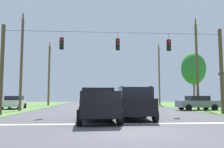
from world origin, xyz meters
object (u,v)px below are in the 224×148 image
Objects in this scene: utility_pole_mid_left at (21,62)px; tree_roadside_left at (193,69)px; suv_black at (134,103)px; distant_car_far_parked at (197,103)px; utility_pole_far_left at (49,74)px; distant_car_crossing_white at (132,103)px; utility_pole_far_right at (159,75)px; distant_car_oncoming at (14,102)px; utility_pole_mid_right at (197,64)px; overhead_signal_span at (115,66)px; pickup_truck at (98,105)px.

tree_roadside_left is (22.85, 11.56, 0.94)m from utility_pole_mid_left.
utility_pole_mid_left is (-9.91, 9.44, 3.84)m from suv_black.
distant_car_far_parked is 24.02m from utility_pole_far_left.
utility_pole_far_left is at bearing 129.17° from distant_car_crossing_white.
utility_pole_far_right is at bearing 63.97° from distant_car_crossing_white.
distant_car_oncoming is 0.52× the size of tree_roadside_left.
distant_car_oncoming is 21.35m from utility_pole_mid_right.
distant_car_crossing_white is at bearing 4.47° from utility_pole_mid_left.
utility_pole_far_left is (-9.25, 20.30, 1.22)m from overhead_signal_span.
distant_car_far_parked is 15.34m from utility_pole_far_right.
distant_car_crossing_white is at bearing 81.79° from suv_black.
utility_pole_far_right is at bearing 39.43° from utility_pole_mid_left.
pickup_truck is 2.47m from suv_black.
utility_pole_far_left is at bearing 171.36° from tree_roadside_left.
utility_pole_mid_left is at bearing -178.87° from distant_car_far_parked.
overhead_signal_span reaches higher than distant_car_oncoming.
utility_pole_mid_right reaches higher than utility_pole_mid_left.
distant_car_oncoming is 23.43m from utility_pole_far_right.
suv_black is at bearing -98.21° from distant_car_crossing_white.
utility_pole_mid_right reaches higher than distant_car_far_parked.
pickup_truck is 0.52× the size of utility_pole_far_right.
utility_pole_mid_left is (-18.74, -1.02, -0.19)m from utility_pole_mid_right.
suv_black is (2.28, 0.94, 0.09)m from pickup_truck.
distant_car_crossing_white is at bearing -50.83° from utility_pole_far_left.
utility_pole_mid_left is 0.96× the size of utility_pole_far_left.
distant_car_crossing_white is at bearing -13.67° from distant_car_oncoming.
distant_car_oncoming is at bearing 139.65° from overhead_signal_span.
distant_car_oncoming is 0.44× the size of utility_pole_mid_left.
utility_pole_far_right is at bearing 91.69° from utility_pole_mid_right.
distant_car_far_parked is at bearing -111.89° from tree_roadside_left.
suv_black is at bearing -79.11° from overhead_signal_span.
pickup_truck is 17.38m from distant_car_oncoming.
pickup_truck is 27.92m from utility_pole_far_right.
utility_pole_far_left is at bearing 114.48° from overhead_signal_span.
tree_roadside_left is at bearing -37.76° from utility_pole_far_right.
distant_car_oncoming is 20.64m from distant_car_far_parked.
pickup_truck is 15.17m from distant_car_far_parked.
distant_car_crossing_white is 0.41× the size of utility_pole_far_left.
pickup_truck is at bearing -134.95° from distant_car_far_parked.
utility_pole_far_right is 23.73m from utility_pole_mid_left.
distant_car_crossing_white and distant_car_oncoming have the same top height.
utility_pole_mid_right is at bearing -36.62° from utility_pole_far_left.
utility_pole_far_left is 1.25× the size of tree_roadside_left.
overhead_signal_span is at bearing -65.52° from utility_pole_far_left.
utility_pole_mid_left is 1.20× the size of tree_roadside_left.
utility_pole_far_right is (9.22, 20.32, 1.21)m from overhead_signal_span.
utility_pole_mid_right is 0.97× the size of utility_pole_far_right.
distant_car_far_parked is at bearing 1.13° from utility_pole_mid_left.
utility_pole_mid_right is 18.77m from utility_pole_mid_left.
distant_car_far_parked is 0.52× the size of tree_roadside_left.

